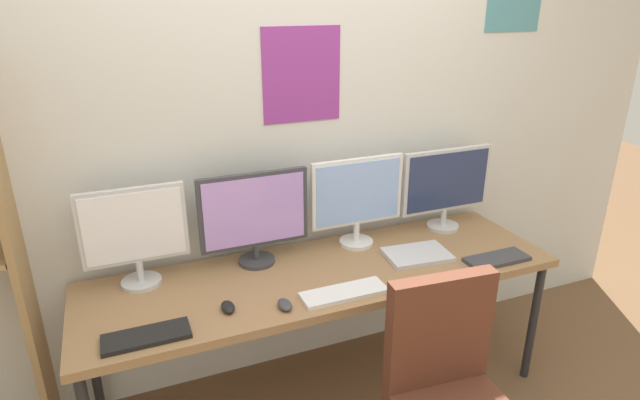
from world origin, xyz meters
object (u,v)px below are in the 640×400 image
at_px(monitor_center_left, 254,215).
at_px(monitor_center_right, 357,197).
at_px(mouse_right_side, 228,307).
at_px(monitor_far_left, 135,232).
at_px(keyboard_center, 344,293).
at_px(mouse_left_side, 285,305).
at_px(laptop_closed, 417,255).
at_px(desk, 324,280).
at_px(keyboard_left, 146,336).
at_px(keyboard_right, 497,259).
at_px(monitor_far_right, 446,185).

bearing_deg(monitor_center_left, monitor_center_right, -0.00).
height_order(monitor_center_right, mouse_right_side, monitor_center_right).
height_order(monitor_far_left, monitor_center_left, monitor_far_left).
bearing_deg(mouse_right_side, keyboard_center, -8.39).
height_order(monitor_center_right, mouse_left_side, monitor_center_right).
bearing_deg(laptop_closed, desk, -179.50).
distance_m(desk, laptop_closed, 0.50).
distance_m(keyboard_left, keyboard_right, 1.68).
height_order(monitor_far_left, keyboard_center, monitor_far_left).
bearing_deg(keyboard_right, laptop_closed, 151.46).
relative_size(keyboard_right, laptop_closed, 1.03).
height_order(desk, laptop_closed, laptop_closed).
distance_m(monitor_center_right, mouse_right_side, 0.90).
height_order(mouse_left_side, laptop_closed, mouse_left_side).
height_order(keyboard_center, mouse_left_side, mouse_left_side).
bearing_deg(monitor_far_right, keyboard_left, -165.10).
bearing_deg(laptop_closed, keyboard_center, -153.84).
distance_m(monitor_far_left, keyboard_right, 1.74).
bearing_deg(keyboard_left, keyboard_right, 0.00).
xyz_separation_m(monitor_far_right, keyboard_right, (0.02, -0.44, -0.25)).
height_order(keyboard_left, laptop_closed, laptop_closed).
distance_m(monitor_far_left, keyboard_center, 0.97).
relative_size(monitor_center_left, monitor_far_right, 0.98).
distance_m(monitor_center_left, mouse_left_side, 0.50).
distance_m(desk, monitor_far_right, 0.90).
bearing_deg(keyboard_right, monitor_far_left, 165.10).
bearing_deg(monitor_center_right, mouse_right_side, -154.68).
bearing_deg(monitor_center_left, mouse_left_side, -90.31).
distance_m(desk, mouse_right_side, 0.53).
relative_size(keyboard_right, mouse_right_side, 3.44).
distance_m(monitor_far_left, monitor_far_right, 1.64).
relative_size(mouse_left_side, mouse_right_side, 1.00).
relative_size(desk, monitor_center_right, 4.52).
xyz_separation_m(desk, laptop_closed, (0.50, -0.04, 0.06)).
bearing_deg(laptop_closed, monitor_center_left, 167.07).
xyz_separation_m(monitor_far_right, mouse_right_side, (-1.33, -0.37, -0.24)).
xyz_separation_m(monitor_center_left, keyboard_center, (0.27, -0.44, -0.24)).
height_order(desk, monitor_far_right, monitor_far_right).
relative_size(monitor_far_right, keyboard_right, 1.65).
relative_size(monitor_center_left, keyboard_center, 1.38).
xyz_separation_m(mouse_left_side, mouse_right_side, (-0.23, 0.07, 0.00)).
xyz_separation_m(monitor_far_right, mouse_left_side, (-1.10, -0.44, -0.24)).
height_order(monitor_far_right, keyboard_left, monitor_far_right).
height_order(monitor_center_left, keyboard_left, monitor_center_left).
bearing_deg(mouse_left_side, keyboard_right, -0.02).
distance_m(monitor_far_left, monitor_center_right, 1.10).
distance_m(keyboard_center, mouse_right_side, 0.51).
relative_size(desk, keyboard_left, 6.88).
xyz_separation_m(keyboard_left, laptop_closed, (1.34, 0.19, 0.00)).
height_order(monitor_far_right, laptop_closed, monitor_far_right).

